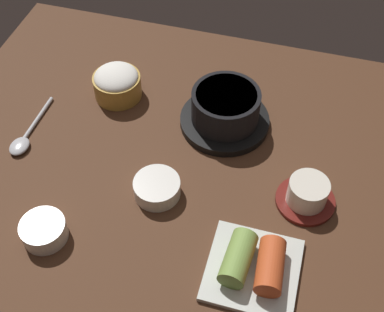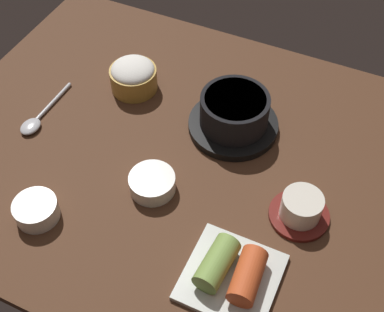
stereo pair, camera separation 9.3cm
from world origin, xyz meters
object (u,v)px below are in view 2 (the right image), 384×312
at_px(stone_pot, 234,114).
at_px(side_bowl_near, 36,210).
at_px(kimchi_plate, 232,272).
at_px(rice_bowl, 133,76).
at_px(banchan_cup_center, 152,183).
at_px(spoon, 37,120).
at_px(tea_cup_with_saucer, 301,209).

relative_size(stone_pot, side_bowl_near, 2.34).
distance_m(stone_pot, kimchi_plate, 0.33).
height_order(rice_bowl, banchan_cup_center, rice_bowl).
relative_size(kimchi_plate, spoon, 0.88).
bearing_deg(stone_pot, tea_cup_with_saucer, -38.87).
distance_m(kimchi_plate, spoon, 0.51).
bearing_deg(tea_cup_with_saucer, side_bowl_near, -155.36).
bearing_deg(spoon, banchan_cup_center, -9.71).
height_order(stone_pot, kimchi_plate, stone_pot).
bearing_deg(kimchi_plate, side_bowl_near, -174.94).
relative_size(stone_pot, banchan_cup_center, 2.13).
distance_m(tea_cup_with_saucer, banchan_cup_center, 0.26).
bearing_deg(side_bowl_near, rice_bowl, 90.84).
height_order(stone_pot, spoon, stone_pot).
bearing_deg(tea_cup_with_saucer, kimchi_plate, -111.76).
bearing_deg(tea_cup_with_saucer, rice_bowl, 158.21).
bearing_deg(spoon, stone_pot, 22.43).
bearing_deg(kimchi_plate, tea_cup_with_saucer, 68.24).
relative_size(banchan_cup_center, kimchi_plate, 0.57).
distance_m(rice_bowl, tea_cup_with_saucer, 0.45).
xyz_separation_m(rice_bowl, kimchi_plate, (0.35, -0.32, -0.01)).
height_order(rice_bowl, side_bowl_near, rice_bowl).
height_order(stone_pot, side_bowl_near, stone_pot).
xyz_separation_m(rice_bowl, tea_cup_with_saucer, (0.42, -0.17, -0.01)).
bearing_deg(side_bowl_near, stone_pot, 55.61).
bearing_deg(kimchi_plate, rice_bowl, 137.47).
distance_m(tea_cup_with_saucer, kimchi_plate, 0.17).
xyz_separation_m(stone_pot, kimchi_plate, (0.12, -0.30, -0.02)).
xyz_separation_m(rice_bowl, banchan_cup_center, (0.16, -0.22, -0.02)).
bearing_deg(stone_pot, rice_bowl, 175.14).
bearing_deg(banchan_cup_center, stone_pot, 69.15).
xyz_separation_m(stone_pot, rice_bowl, (-0.23, 0.02, -0.00)).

